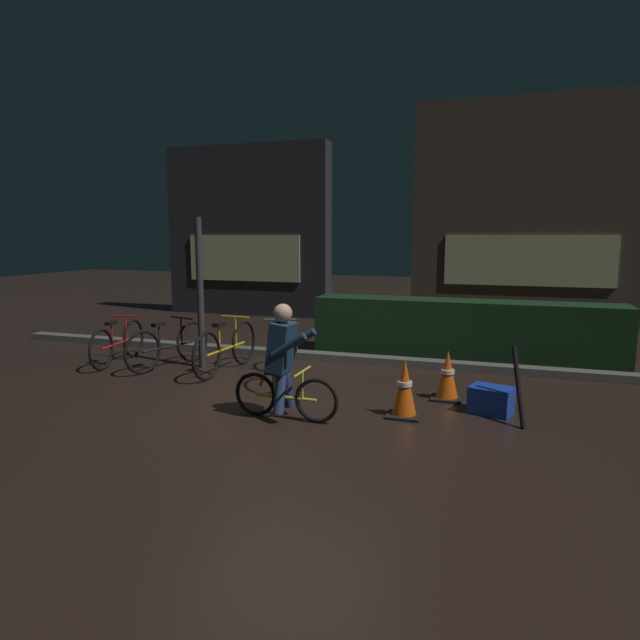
% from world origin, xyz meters
% --- Properties ---
extents(ground_plane, '(40.00, 40.00, 0.00)m').
position_xyz_m(ground_plane, '(0.00, 0.00, 0.00)').
color(ground_plane, black).
extents(sidewalk_curb, '(12.00, 0.24, 0.12)m').
position_xyz_m(sidewalk_curb, '(0.00, 2.20, 0.06)').
color(sidewalk_curb, '#56544F').
rests_on(sidewalk_curb, ground).
extents(hedge_row, '(4.80, 0.70, 0.92)m').
position_xyz_m(hedge_row, '(1.80, 3.10, 0.46)').
color(hedge_row, black).
rests_on(hedge_row, ground).
extents(storefront_left, '(4.13, 0.54, 4.08)m').
position_xyz_m(storefront_left, '(-3.59, 6.50, 2.03)').
color(storefront_left, '#262328').
rests_on(storefront_left, ground).
extents(storefront_right, '(5.05, 0.54, 4.88)m').
position_xyz_m(storefront_right, '(2.88, 7.20, 2.43)').
color(storefront_right, '#42382D').
rests_on(storefront_right, ground).
extents(street_post, '(0.10, 0.10, 2.21)m').
position_xyz_m(street_post, '(-1.84, 1.20, 1.10)').
color(street_post, '#2D2D33').
rests_on(street_post, ground).
extents(parked_bike_leftmost, '(0.46, 1.52, 0.71)m').
position_xyz_m(parked_bike_leftmost, '(-3.20, 1.03, 0.32)').
color(parked_bike_leftmost, black).
rests_on(parked_bike_leftmost, ground).
extents(parked_bike_left_mid, '(0.53, 1.53, 0.73)m').
position_xyz_m(parked_bike_left_mid, '(-2.31, 1.03, 0.33)').
color(parked_bike_left_mid, black).
rests_on(parked_bike_left_mid, ground).
extents(parked_bike_center_left, '(0.46, 1.69, 0.78)m').
position_xyz_m(parked_bike_center_left, '(-1.37, 1.06, 0.35)').
color(parked_bike_center_left, black).
rests_on(parked_bike_center_left, ground).
extents(parked_bike_center_right, '(0.60, 1.64, 0.79)m').
position_xyz_m(parked_bike_center_right, '(-0.51, 0.95, 0.36)').
color(parked_bike_center_right, black).
rests_on(parked_bike_center_right, ground).
extents(traffic_cone_near, '(0.36, 0.36, 0.64)m').
position_xyz_m(traffic_cone_near, '(1.39, -0.10, 0.31)').
color(traffic_cone_near, black).
rests_on(traffic_cone_near, ground).
extents(traffic_cone_far, '(0.36, 0.36, 0.60)m').
position_xyz_m(traffic_cone_far, '(1.77, 0.69, 0.29)').
color(traffic_cone_far, black).
rests_on(traffic_cone_far, ground).
extents(blue_crate, '(0.51, 0.43, 0.30)m').
position_xyz_m(blue_crate, '(2.28, 0.30, 0.15)').
color(blue_crate, '#193DB7').
rests_on(blue_crate, ground).
extents(cyclist, '(1.19, 0.52, 1.25)m').
position_xyz_m(cyclist, '(0.18, -0.56, 0.63)').
color(cyclist, black).
rests_on(cyclist, ground).
extents(closed_umbrella, '(0.19, 0.39, 0.79)m').
position_xyz_m(closed_umbrella, '(2.55, 0.05, 0.40)').
color(closed_umbrella, black).
rests_on(closed_umbrella, ground).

